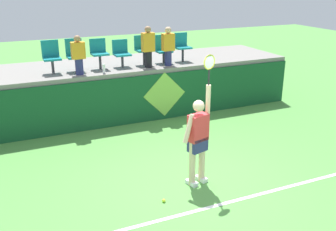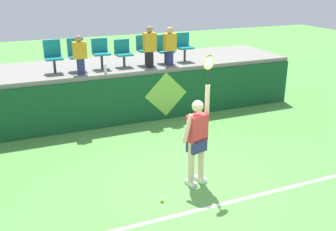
% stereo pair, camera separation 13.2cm
% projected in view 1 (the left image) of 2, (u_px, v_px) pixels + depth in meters
% --- Properties ---
extents(ground_plane, '(40.00, 40.00, 0.00)m').
position_uv_depth(ground_plane, '(192.00, 183.00, 7.69)').
color(ground_plane, '#519342').
extents(court_back_wall, '(10.28, 0.20, 1.33)m').
position_uv_depth(court_back_wall, '(131.00, 100.00, 10.63)').
color(court_back_wall, '#144C28').
rests_on(court_back_wall, ground_plane).
extents(spectator_platform, '(10.28, 2.44, 0.12)m').
position_uv_depth(spectator_platform, '(117.00, 65.00, 11.39)').
color(spectator_platform, gray).
rests_on(spectator_platform, court_back_wall).
extents(court_baseline_stripe, '(9.25, 0.08, 0.01)m').
position_uv_depth(court_baseline_stripe, '(215.00, 206.00, 6.93)').
color(court_baseline_stripe, white).
rests_on(court_baseline_stripe, ground_plane).
extents(tennis_player, '(0.74, 0.35, 2.54)m').
position_uv_depth(tennis_player, '(198.00, 137.00, 7.39)').
color(tennis_player, white).
rests_on(tennis_player, ground_plane).
extents(tennis_ball, '(0.07, 0.07, 0.07)m').
position_uv_depth(tennis_ball, '(164.00, 201.00, 7.04)').
color(tennis_ball, '#D1E533').
rests_on(tennis_ball, ground_plane).
extents(water_bottle, '(0.07, 0.07, 0.24)m').
position_uv_depth(water_bottle, '(104.00, 69.00, 10.18)').
color(water_bottle, white).
rests_on(water_bottle, spectator_platform).
extents(stadium_chair_0, '(0.44, 0.42, 0.85)m').
position_uv_depth(stadium_chair_0, '(51.00, 55.00, 10.11)').
color(stadium_chair_0, '#38383D').
rests_on(stadium_chair_0, spectator_platform).
extents(stadium_chair_1, '(0.44, 0.42, 0.85)m').
position_uv_depth(stadium_chair_1, '(75.00, 53.00, 10.34)').
color(stadium_chair_1, '#38383D').
rests_on(stadium_chair_1, spectator_platform).
extents(stadium_chair_2, '(0.44, 0.42, 0.81)m').
position_uv_depth(stadium_chair_2, '(99.00, 52.00, 10.58)').
color(stadium_chair_2, '#38383D').
rests_on(stadium_chair_2, spectator_platform).
extents(stadium_chair_3, '(0.44, 0.42, 0.74)m').
position_uv_depth(stadium_chair_3, '(121.00, 52.00, 10.85)').
color(stadium_chair_3, '#38383D').
rests_on(stadium_chair_3, spectator_platform).
extents(stadium_chair_4, '(0.44, 0.42, 0.82)m').
position_uv_depth(stadium_chair_4, '(143.00, 48.00, 11.07)').
color(stadium_chair_4, '#38383D').
rests_on(stadium_chair_4, spectator_platform).
extents(stadium_chair_5, '(0.44, 0.42, 0.80)m').
position_uv_depth(stadium_chair_5, '(163.00, 48.00, 11.33)').
color(stadium_chair_5, '#38383D').
rests_on(stadium_chair_5, spectator_platform).
extents(stadium_chair_6, '(0.44, 0.42, 0.82)m').
position_uv_depth(stadium_chair_6, '(182.00, 45.00, 11.54)').
color(stadium_chair_6, '#38383D').
rests_on(stadium_chair_6, spectator_platform).
extents(spectator_0, '(0.34, 0.20, 1.01)m').
position_uv_depth(spectator_0, '(78.00, 55.00, 9.92)').
color(spectator_0, navy).
rests_on(spectator_0, spectator_platform).
extents(spectator_1, '(0.34, 0.20, 1.14)m').
position_uv_depth(spectator_1, '(148.00, 46.00, 10.68)').
color(spectator_1, black).
rests_on(spectator_1, spectator_platform).
extents(spectator_2, '(0.34, 0.20, 1.09)m').
position_uv_depth(spectator_2, '(168.00, 46.00, 10.94)').
color(spectator_2, navy).
rests_on(spectator_2, spectator_platform).
extents(wall_signage_mount, '(1.27, 0.01, 1.37)m').
position_uv_depth(wall_signage_mount, '(165.00, 119.00, 11.13)').
color(wall_signage_mount, '#144C28').
rests_on(wall_signage_mount, ground_plane).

